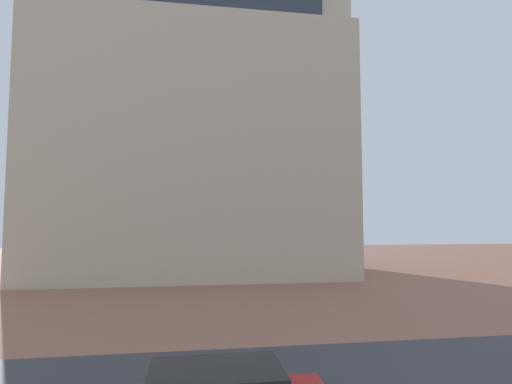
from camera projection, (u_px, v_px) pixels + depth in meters
landmark_building at (198, 136)px, 34.69m from camera, size 23.54×15.74×38.12m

